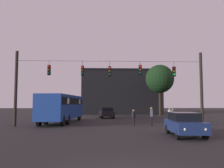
# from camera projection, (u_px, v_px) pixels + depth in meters

# --- Properties ---
(ground_plane) EXTENTS (168.00, 168.00, 0.00)m
(ground_plane) POSITION_uv_depth(u_px,v_px,m) (108.00, 120.00, 31.53)
(ground_plane) COLOR black
(ground_plane) RESTS_ON ground
(overhead_signal_span) EXTENTS (18.01, 0.44, 7.08)m
(overhead_signal_span) POSITION_uv_depth(u_px,v_px,m) (111.00, 83.00, 22.99)
(overhead_signal_span) COLOR black
(overhead_signal_span) RESTS_ON ground
(city_bus) EXTENTS (3.51, 11.19, 3.00)m
(city_bus) POSITION_uv_depth(u_px,v_px,m) (63.00, 106.00, 26.49)
(city_bus) COLOR navy
(city_bus) RESTS_ON ground
(car_near_right) EXTENTS (2.06, 4.42, 1.52)m
(car_near_right) POSITION_uv_depth(u_px,v_px,m) (184.00, 124.00, 15.54)
(car_near_right) COLOR navy
(car_near_right) RESTS_ON ground
(car_far_left) EXTENTS (2.27, 4.48, 1.52)m
(car_far_left) POSITION_uv_depth(u_px,v_px,m) (107.00, 113.00, 35.11)
(car_far_left) COLOR black
(car_far_left) RESTS_ON ground
(pedestrian_crossing_left) EXTENTS (0.35, 0.42, 1.54)m
(pedestrian_crossing_left) POSITION_uv_depth(u_px,v_px,m) (134.00, 117.00, 22.65)
(pedestrian_crossing_left) COLOR black
(pedestrian_crossing_left) RESTS_ON ground
(pedestrian_crossing_center) EXTENTS (0.32, 0.41, 1.75)m
(pedestrian_crossing_center) POSITION_uv_depth(u_px,v_px,m) (151.00, 115.00, 22.89)
(pedestrian_crossing_center) COLOR black
(pedestrian_crossing_center) RESTS_ON ground
(pedestrian_crossing_right) EXTENTS (0.29, 0.39, 1.64)m
(pedestrian_crossing_right) POSITION_uv_depth(u_px,v_px,m) (170.00, 114.00, 26.11)
(pedestrian_crossing_right) COLOR black
(pedestrian_crossing_right) RESTS_ON ground
(pedestrian_near_bus) EXTENTS (0.31, 0.40, 1.61)m
(pedestrian_near_bus) POSITION_uv_depth(u_px,v_px,m) (173.00, 115.00, 24.61)
(pedestrian_near_bus) COLOR black
(pedestrian_near_bus) RESTS_ON ground
(corner_building) EXTENTS (15.95, 9.50, 8.97)m
(corner_building) POSITION_uv_depth(u_px,v_px,m) (121.00, 92.00, 51.13)
(corner_building) COLOR black
(corner_building) RESTS_ON ground
(tree_left_silhouette) EXTENTS (4.99, 4.99, 8.95)m
(tree_left_silhouette) POSITION_uv_depth(u_px,v_px,m) (160.00, 79.00, 42.43)
(tree_left_silhouette) COLOR #2D2116
(tree_left_silhouette) RESTS_ON ground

